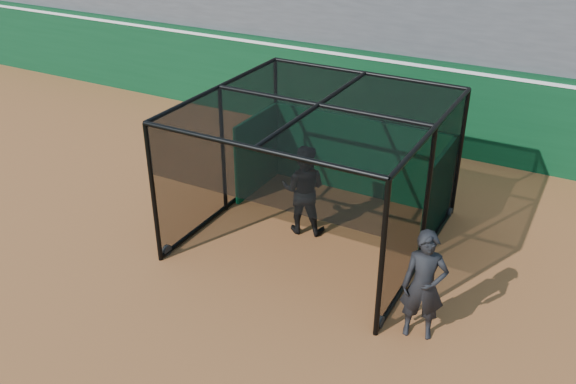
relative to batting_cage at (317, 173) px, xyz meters
The scene contains 5 objects.
ground 3.27m from the batting_cage, 98.22° to the right, with size 120.00×120.00×0.00m, color #94552B.
outfield_wall 5.61m from the batting_cage, 94.29° to the left, with size 50.00×0.50×2.50m.
batting_cage is the anchor object (origin of this frame).
batter 0.57m from the batting_cage, behind, with size 0.95×0.74×1.96m, color black.
on_deck_player 3.54m from the batting_cage, 34.28° to the right, with size 0.82×0.65×1.97m.
Camera 1 is at (5.22, -7.06, 6.90)m, focal length 38.00 mm.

